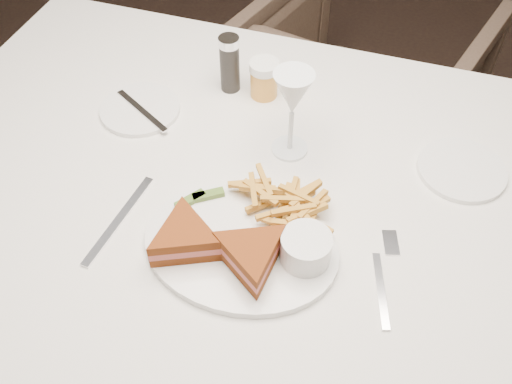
% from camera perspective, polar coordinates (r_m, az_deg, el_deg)
% --- Properties ---
extents(ground, '(5.00, 5.00, 0.00)m').
position_cam_1_polar(ground, '(1.69, 1.26, -14.31)').
color(ground, black).
rests_on(ground, ground).
extents(table, '(1.43, 0.99, 0.75)m').
position_cam_1_polar(table, '(1.32, 0.60, -10.59)').
color(table, silver).
rests_on(table, ground).
extents(chair_far, '(0.83, 0.80, 0.68)m').
position_cam_1_polar(chair_far, '(1.90, 10.16, 10.21)').
color(chair_far, '#4A392D').
rests_on(chair_far, ground).
extents(table_setting, '(0.79, 0.60, 0.18)m').
position_cam_1_polar(table_setting, '(0.96, 0.25, -0.03)').
color(table_setting, white).
rests_on(table_setting, table).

